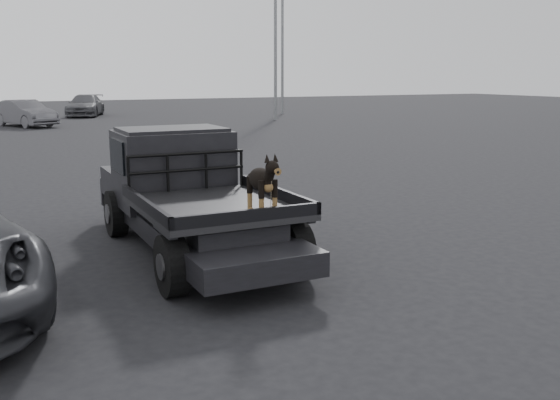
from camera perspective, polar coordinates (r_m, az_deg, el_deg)
name	(u,v)px	position (r m, az deg, el deg)	size (l,w,h in m)	color
ground	(240,306)	(7.35, -3.64, -9.61)	(120.00, 120.00, 0.00)	black
flatbed_ute	(193,222)	(9.42, -7.97, -2.03)	(2.00, 5.40, 0.92)	black
ute_cab	(172,155)	(10.15, -9.81, 4.05)	(1.72, 1.30, 0.88)	black
headache_rack	(187,172)	(9.47, -8.48, 2.56)	(1.80, 0.08, 0.55)	black
dog	(262,184)	(7.77, -1.67, 1.46)	(0.32, 0.60, 0.74)	black
distant_car_a	(25,113)	(34.64, -22.29, 7.35)	(1.43, 4.10, 1.35)	#4D4C51
distant_car_b	(85,105)	(41.98, -17.38, 8.25)	(1.89, 4.65, 1.35)	#46464B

